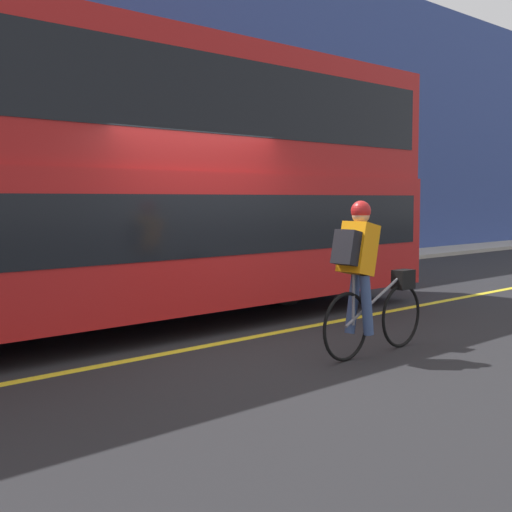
# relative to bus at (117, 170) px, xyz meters

# --- Properties ---
(ground_plane) EXTENTS (80.00, 80.00, 0.00)m
(ground_plane) POSITION_rel_bus_xyz_m (0.35, -1.57, -2.07)
(ground_plane) COLOR #232326
(road_center_line) EXTENTS (50.00, 0.14, 0.01)m
(road_center_line) POSITION_rel_bus_xyz_m (0.35, -1.59, -2.07)
(road_center_line) COLOR yellow
(road_center_line) RESTS_ON ground_plane
(sidewalk_curb) EXTENTS (60.00, 1.65, 0.11)m
(sidewalk_curb) POSITION_rel_bus_xyz_m (0.35, 4.07, -2.02)
(sidewalk_curb) COLOR #A8A399
(sidewalk_curb) RESTS_ON ground_plane
(bus) EXTENTS (10.01, 2.59, 3.72)m
(bus) POSITION_rel_bus_xyz_m (0.00, 0.00, 0.00)
(bus) COLOR black
(bus) RESTS_ON ground_plane
(cyclist_on_bike) EXTENTS (1.74, 0.32, 1.68)m
(cyclist_on_bike) POSITION_rel_bus_xyz_m (1.00, -3.20, -1.17)
(cyclist_on_bike) COLOR black
(cyclist_on_bike) RESTS_ON ground_plane
(trash_bin) EXTENTS (0.50, 0.50, 0.87)m
(trash_bin) POSITION_rel_bus_xyz_m (2.60, 3.99, -1.53)
(trash_bin) COLOR #515156
(trash_bin) RESTS_ON sidewalk_curb
(street_sign_post) EXTENTS (0.36, 0.09, 2.50)m
(street_sign_post) POSITION_rel_bus_xyz_m (1.20, 3.98, -0.57)
(street_sign_post) COLOR #59595B
(street_sign_post) RESTS_ON sidewalk_curb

